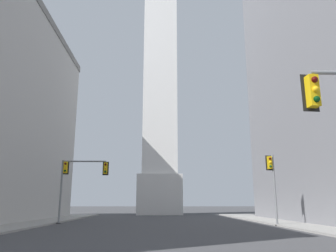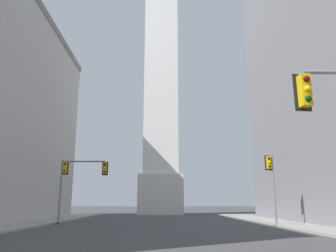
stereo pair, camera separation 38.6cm
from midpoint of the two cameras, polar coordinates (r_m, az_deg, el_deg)
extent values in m
cube|color=silver|center=(57.34, -1.68, -11.87)|extent=(7.49, 7.49, 6.57)
cube|color=white|center=(66.00, -1.49, 16.44)|extent=(5.99, 5.99, 56.06)
cube|color=#E5B20F|center=(12.00, 23.02, 5.61)|extent=(0.37, 0.37, 1.10)
cube|color=black|center=(12.15, 22.61, 5.35)|extent=(0.58, 0.08, 1.32)
sphere|color=#410907|center=(11.95, 23.32, 7.44)|extent=(0.22, 0.22, 0.22)
sphere|color=yellow|center=(11.84, 23.47, 5.89)|extent=(0.22, 0.22, 0.22)
sphere|color=#073410|center=(11.74, 23.62, 4.32)|extent=(0.22, 0.22, 0.22)
cylinder|color=slate|center=(33.52, -18.49, -10.74)|extent=(0.18, 0.18, 5.96)
cylinder|color=#262626|center=(33.55, -18.86, -15.74)|extent=(0.40, 0.40, 0.10)
cube|color=#E5B20F|center=(33.59, -17.72, -6.89)|extent=(0.36, 0.36, 1.10)
cube|color=black|center=(33.76, -17.66, -6.92)|extent=(0.58, 0.07, 1.32)
sphere|color=#410907|center=(33.44, -17.75, -6.27)|extent=(0.22, 0.22, 0.22)
sphere|color=yellow|center=(33.40, -17.79, -6.85)|extent=(0.22, 0.22, 0.22)
sphere|color=#073410|center=(33.37, -17.83, -7.43)|extent=(0.22, 0.22, 0.22)
cylinder|color=slate|center=(33.21, -14.66, -5.97)|extent=(4.16, 0.14, 0.14)
sphere|color=slate|center=(33.73, -18.13, -5.85)|extent=(0.18, 0.18, 0.18)
cube|color=#E5B20F|center=(32.73, -11.15, -7.23)|extent=(0.36, 0.36, 1.10)
cube|color=black|center=(32.91, -11.13, -7.27)|extent=(0.58, 0.07, 1.32)
sphere|color=#410907|center=(32.58, -11.16, -6.60)|extent=(0.22, 0.22, 0.22)
sphere|color=yellow|center=(32.54, -11.18, -7.20)|extent=(0.22, 0.22, 0.22)
sphere|color=#073410|center=(32.51, -11.21, -7.79)|extent=(0.22, 0.22, 0.22)
cylinder|color=slate|center=(30.24, 17.76, -10.49)|extent=(0.18, 0.18, 6.06)
cylinder|color=#262626|center=(30.27, 18.17, -16.13)|extent=(0.40, 0.40, 0.10)
cube|color=#E5B20F|center=(30.32, 16.93, -6.13)|extent=(0.35, 0.35, 1.10)
cube|color=black|center=(30.49, 16.82, -6.17)|extent=(0.58, 0.04, 1.32)
sphere|color=#410907|center=(30.19, 17.00, -5.44)|extent=(0.22, 0.22, 0.22)
sphere|color=yellow|center=(30.15, 17.05, -6.08)|extent=(0.22, 0.22, 0.22)
sphere|color=#073410|center=(30.11, 17.09, -6.73)|extent=(0.22, 0.22, 0.22)
camera|label=1|loc=(0.19, -90.27, 0.06)|focal=35.00mm
camera|label=2|loc=(0.19, 89.73, -0.06)|focal=35.00mm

